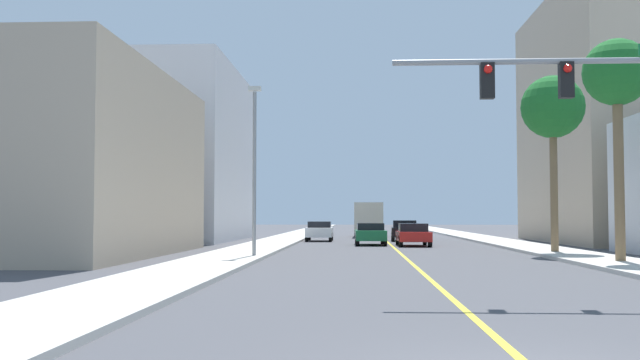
# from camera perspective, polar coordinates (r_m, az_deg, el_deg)

# --- Properties ---
(ground) EXTENTS (192.00, 192.00, 0.00)m
(ground) POSITION_cam_1_polar(r_m,az_deg,el_deg) (50.53, 5.39, -4.93)
(ground) COLOR #47474C
(sidewalk_left) EXTENTS (3.16, 168.00, 0.15)m
(sidewalk_left) POSITION_cam_1_polar(r_m,az_deg,el_deg) (50.79, -3.34, -4.85)
(sidewalk_left) COLOR beige
(sidewalk_left) RESTS_ON ground
(sidewalk_right) EXTENTS (3.16, 168.00, 0.15)m
(sidewalk_right) POSITION_cam_1_polar(r_m,az_deg,el_deg) (51.43, 14.01, -4.74)
(sidewalk_right) COLOR beige
(sidewalk_right) RESTS_ON ground
(lane_marking_center) EXTENTS (0.16, 144.00, 0.01)m
(lane_marking_center) POSITION_cam_1_polar(r_m,az_deg,el_deg) (50.53, 5.39, -4.93)
(lane_marking_center) COLOR yellow
(lane_marking_center) RESTS_ON ground
(building_left_near) EXTENTS (10.44, 17.82, 8.63)m
(building_left_near) POSITION_cam_1_polar(r_m,az_deg,el_deg) (36.22, -20.23, 1.21)
(building_left_near) COLOR tan
(building_left_near) RESTS_ON ground
(building_left_far) EXTENTS (11.59, 16.85, 12.86)m
(building_left_far) POSITION_cam_1_polar(r_m,az_deg,el_deg) (55.81, -12.47, 1.93)
(building_left_far) COLOR silver
(building_left_far) RESTS_ON ground
(building_right_far) EXTENTS (12.17, 19.08, 17.14)m
(building_right_far) POSITION_cam_1_polar(r_m,az_deg,el_deg) (54.98, 23.65, 4.41)
(building_right_far) COLOR tan
(building_right_far) RESTS_ON ground
(traffic_signal_mast) EXTENTS (7.91, 0.36, 5.80)m
(traffic_signal_mast) POSITION_cam_1_polar(r_m,az_deg,el_deg) (18.20, 23.13, 5.15)
(traffic_signal_mast) COLOR gray
(traffic_signal_mast) RESTS_ON sidewalk_right
(street_lamp) EXTENTS (0.56, 0.28, 7.39)m
(street_lamp) POSITION_cam_1_polar(r_m,az_deg,el_deg) (31.59, -5.20, 1.52)
(street_lamp) COLOR gray
(street_lamp) RESTS_ON sidewalk_left
(palm_mid) EXTENTS (2.59, 2.59, 8.56)m
(palm_mid) POSITION_cam_1_polar(r_m,az_deg,el_deg) (30.34, 22.42, 7.50)
(palm_mid) COLOR brown
(palm_mid) RESTS_ON sidewalk_right
(palm_far) EXTENTS (3.04, 3.04, 8.53)m
(palm_far) POSITION_cam_1_polar(r_m,az_deg,el_deg) (36.94, 17.91, 5.35)
(palm_far) COLOR brown
(palm_far) RESTS_ON sidewalk_right
(car_white) EXTENTS (1.92, 3.90, 1.44)m
(car_white) POSITION_cam_1_polar(r_m,az_deg,el_deg) (52.90, -0.04, -4.03)
(car_white) COLOR white
(car_white) RESTS_ON ground
(car_red) EXTENTS (1.96, 4.23, 1.39)m
(car_red) POSITION_cam_1_polar(r_m,az_deg,el_deg) (44.79, 7.37, -4.27)
(car_red) COLOR red
(car_red) RESTS_ON ground
(car_green) EXTENTS (1.97, 4.39, 1.39)m
(car_green) POSITION_cam_1_polar(r_m,az_deg,el_deg) (46.04, 4.00, -4.24)
(car_green) COLOR #196638
(car_green) RESTS_ON ground
(car_black) EXTENTS (2.07, 4.55, 1.51)m
(car_black) POSITION_cam_1_polar(r_m,az_deg,el_deg) (53.79, 6.69, -3.98)
(car_black) COLOR black
(car_black) RESTS_ON ground
(delivery_truck) EXTENTS (2.47, 8.29, 2.96)m
(delivery_truck) POSITION_cam_1_polar(r_m,az_deg,el_deg) (63.32, 3.85, -3.07)
(delivery_truck) COLOR silver
(delivery_truck) RESTS_ON ground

